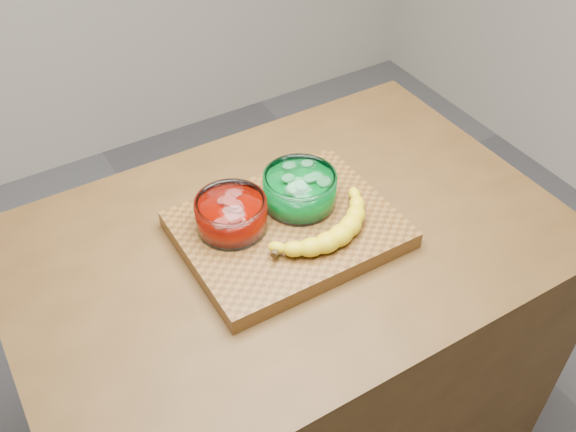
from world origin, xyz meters
TOP-DOWN VIEW (x-y plane):
  - counter at (0.00, 0.00)m, footprint 1.20×0.80m
  - cutting_board at (0.00, 0.00)m, footprint 0.45×0.35m
  - bowl_red at (-0.11, 0.05)m, footprint 0.15×0.15m
  - bowl_green at (0.06, 0.04)m, footprint 0.16×0.16m
  - banana at (0.05, -0.06)m, footprint 0.30×0.16m

SIDE VIEW (x-z plane):
  - counter at x=0.00m, z-range 0.00..0.90m
  - cutting_board at x=0.00m, z-range 0.90..0.94m
  - banana at x=0.05m, z-range 0.94..0.98m
  - bowl_red at x=-0.11m, z-range 0.94..1.01m
  - bowl_green at x=0.06m, z-range 0.94..1.01m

